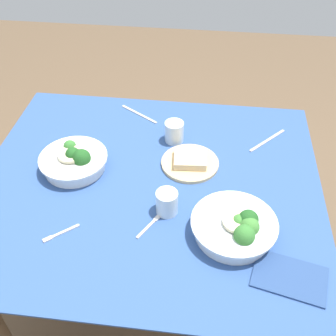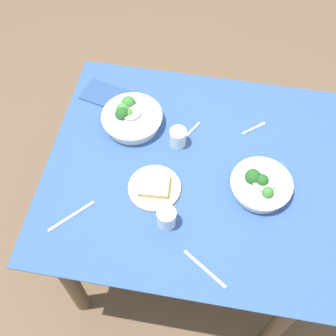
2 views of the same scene
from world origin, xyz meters
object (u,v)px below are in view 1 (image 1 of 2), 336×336
Objects in this scene: broccoli_bowl_far at (74,161)px; table_knife_right at (267,141)px; fork_by_near_bowl at (60,234)px; napkin_folded_upper at (290,277)px; water_glass_center at (174,132)px; broccoli_bowl_near at (236,227)px; bread_side_plate at (190,162)px; water_glass_side at (167,202)px; fork_by_far_bowl at (150,225)px; table_knife_left at (139,114)px.

table_knife_right is at bearing 19.23° from broccoli_bowl_far.
napkin_folded_upper is at bearing 134.39° from fork_by_near_bowl.
table_knife_right is (0.34, 0.04, -0.04)m from water_glass_center.
napkin_folded_upper is (0.68, -0.35, -0.03)m from broccoli_bowl_far.
napkin_folded_upper is (0.02, -0.58, 0.00)m from table_knife_right.
broccoli_bowl_near is at bearing 138.70° from napkin_folded_upper.
bread_side_plate is at bearing -16.37° from table_knife_right.
napkin_folded_upper is at bearing -41.30° from broccoli_bowl_near.
water_glass_side is at bearing -103.27° from bread_side_plate.
broccoli_bowl_far reaches higher than water_glass_side.
water_glass_center is at bearing 26.26° from fork_by_far_bowl.
broccoli_bowl_far reaches higher than fork_by_far_bowl.
broccoli_bowl_far is 0.36m from fork_by_far_bowl.
broccoli_bowl_far is 0.37m from water_glass_center.
broccoli_bowl_near is 3.21× the size of water_glass_side.
broccoli_bowl_far is 0.70m from table_knife_right.
table_knife_right is at bearing 92.28° from napkin_folded_upper.
water_glass_center is at bearing -41.44° from table_knife_right.
table_knife_right is at bearing 75.28° from broccoli_bowl_near.
fork_by_far_bowl is at bearing 161.37° from napkin_folded_upper.
broccoli_bowl_near reaches higher than fork_by_near_bowl.
water_glass_side is 0.83× the size of fork_by_near_bowl.
broccoli_bowl_near is (0.54, -0.23, 0.00)m from broccoli_bowl_far.
broccoli_bowl_far is 1.20× the size of table_knife_right.
bread_side_plate is 0.49m from fork_by_near_bowl.
fork_by_near_bowl is (-0.25, -0.06, 0.00)m from fork_by_far_bowl.
table_knife_left is at bearing 64.93° from broccoli_bowl_far.
table_knife_left is (-0.16, 0.15, -0.04)m from water_glass_center.
bread_side_plate is at bearing 9.57° from broccoli_bowl_far.
bread_side_plate is 0.30m from fork_by_far_bowl.
fork_by_far_bowl is 0.41m from napkin_folded_upper.
water_glass_center is 0.35m from water_glass_side.
fork_by_near_bowl is at bearing 134.00° from fork_by_far_bowl.
table_knife_left is (-0.38, 0.57, -0.03)m from broccoli_bowl_near.
bread_side_plate is 1.04× the size of napkin_folded_upper.
broccoli_bowl_near is 1.30× the size of napkin_folded_upper.
table_knife_left is 0.86m from napkin_folded_upper.
fork_by_near_bowl is (-0.30, -0.13, -0.04)m from water_glass_side.
water_glass_center is at bearing -160.09° from fork_by_near_bowl.
table_knife_right is (0.27, 0.16, -0.01)m from bread_side_plate.
broccoli_bowl_near is 3.18× the size of water_glass_center.
fork_by_near_bowl and table_knife_right have the same top height.
broccoli_bowl_far is 0.29m from fork_by_near_bowl.
water_glass_center is (-0.07, 0.13, 0.03)m from bread_side_plate.
broccoli_bowl_near reaches higher than water_glass_center.
fork_by_near_bowl is 0.50× the size of table_knife_left.
bread_side_plate is at bearing 117.76° from broccoli_bowl_near.
fork_by_near_bowl and table_knife_left have the same top height.
table_knife_right is 0.58m from napkin_folded_upper.
fork_by_far_bowl is 0.55× the size of table_knife_left.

